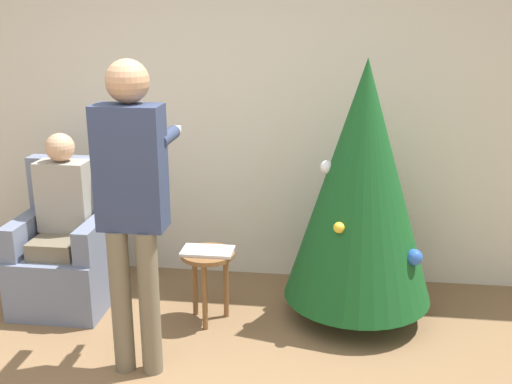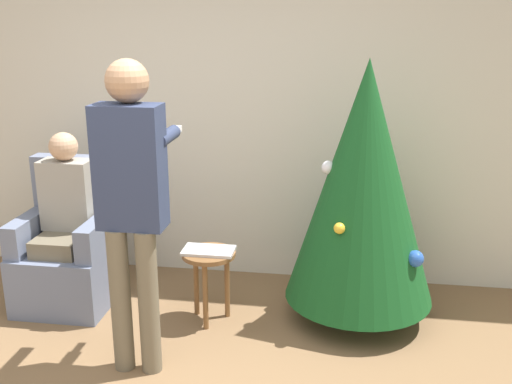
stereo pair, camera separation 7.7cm
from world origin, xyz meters
name	(u,v)px [view 1 (the left image)]	position (x,y,z in m)	size (l,w,h in m)	color
wall_back	(224,107)	(0.00, 2.23, 1.35)	(8.00, 0.06, 2.70)	beige
christmas_tree	(362,183)	(1.03, 1.58, 0.97)	(1.00, 1.00, 1.78)	brown
armchair	(67,255)	(-1.04, 1.54, 0.36)	(0.64, 0.65, 1.04)	slate
person_seated	(61,215)	(-1.04, 1.51, 0.68)	(0.36, 0.46, 1.25)	#6B604C
person_standing	(132,192)	(-0.26, 0.80, 1.09)	(0.40, 0.57, 1.81)	#6B604C
side_stool	(208,265)	(0.03, 1.39, 0.41)	(0.36, 0.36, 0.50)	brown
laptop	(208,251)	(0.03, 1.39, 0.51)	(0.34, 0.20, 0.02)	silver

